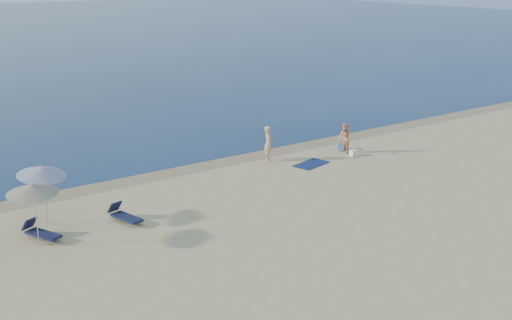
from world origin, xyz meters
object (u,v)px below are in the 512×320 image
(umbrella_near, at_px, (42,172))
(person_left, at_px, (268,143))
(blue_cooler, at_px, (343,147))
(person_right, at_px, (345,138))

(umbrella_near, bearing_deg, person_left, -16.28)
(blue_cooler, bearing_deg, umbrella_near, 169.18)
(person_right, bearing_deg, umbrella_near, -79.43)
(person_left, height_order, blue_cooler, person_left)
(person_left, distance_m, blue_cooler, 4.72)
(blue_cooler, bearing_deg, person_right, -139.80)
(person_left, relative_size, umbrella_near, 0.73)
(person_left, xyz_separation_m, blue_cooler, (4.60, -0.77, -0.75))
(person_left, height_order, umbrella_near, umbrella_near)
(person_right, relative_size, blue_cooler, 3.46)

